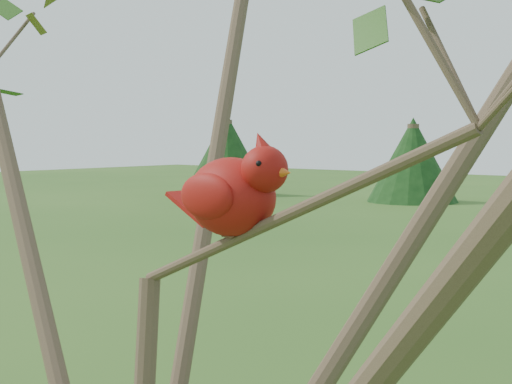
% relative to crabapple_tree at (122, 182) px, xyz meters
% --- Properties ---
extents(crabapple_tree, '(2.35, 2.05, 2.95)m').
position_rel_crabapple_tree_xyz_m(crabapple_tree, '(0.00, 0.00, 0.00)').
color(crabapple_tree, '#443324').
rests_on(crabapple_tree, ground).
extents(cardinal, '(0.25, 0.13, 0.17)m').
position_rel_crabapple_tree_xyz_m(cardinal, '(0.13, 0.11, -0.02)').
color(cardinal, '#A3120E').
rests_on(cardinal, ground).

